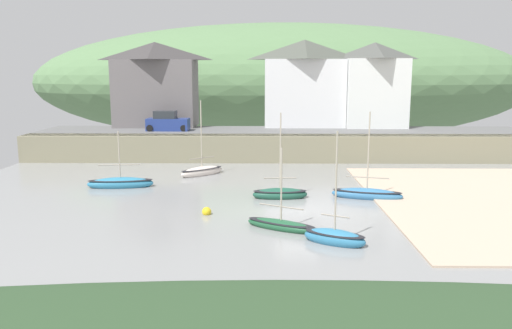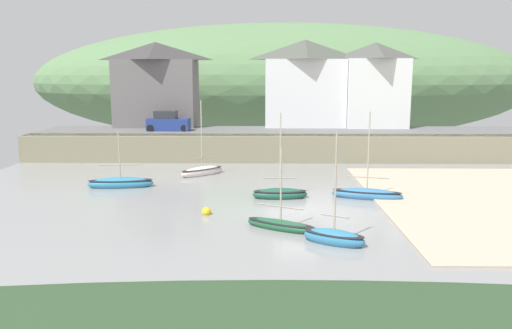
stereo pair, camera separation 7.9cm
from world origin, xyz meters
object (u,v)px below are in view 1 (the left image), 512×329
mooring_buoy (207,212)px  waterfront_building_right (374,84)px  waterfront_building_centre (304,83)px  rowboat_small_beached (335,237)px  dinghy_open_wooden (120,183)px  parked_car_near_slipway (167,122)px  sailboat_blue_trim (281,225)px  waterfront_building_left (156,84)px  fishing_boat_green (280,194)px  sailboat_white_hull (202,171)px  sailboat_far_left (367,194)px

mooring_buoy → waterfront_building_right: bearing=60.5°
waterfront_building_centre → rowboat_small_beached: waterfront_building_centre is taller
dinghy_open_wooden → parked_car_near_slipway: size_ratio=1.14×
sailboat_blue_trim → mooring_buoy: sailboat_blue_trim is taller
waterfront_building_left → waterfront_building_centre: waterfront_building_centre is taller
waterfront_building_left → parked_car_near_slipway: waterfront_building_left is taller
waterfront_building_right → mooring_buoy: bearing=-119.5°
fishing_boat_green → parked_car_near_slipway: fishing_boat_green is taller
waterfront_building_right → mooring_buoy: waterfront_building_right is taller
fishing_boat_green → sailboat_white_hull: (-5.94, 7.46, 0.02)m
waterfront_building_right → parked_car_near_slipway: waterfront_building_right is taller
dinghy_open_wooden → parked_car_near_slipway: (0.69, 14.71, 2.91)m
fishing_boat_green → rowboat_small_beached: bearing=-78.8°
rowboat_small_beached → sailboat_blue_trim: rowboat_small_beached is taller
sailboat_white_hull → parked_car_near_slipway: (-4.56, 10.26, 2.89)m
sailboat_far_left → parked_car_near_slipway: 24.12m
sailboat_white_hull → sailboat_blue_trim: bearing=-109.0°
sailboat_blue_trim → sailboat_far_left: bearing=78.0°
waterfront_building_centre → fishing_boat_green: (-3.22, -22.22, -6.69)m
rowboat_small_beached → dinghy_open_wooden: bearing=165.8°
fishing_boat_green → dinghy_open_wooden: fishing_boat_green is taller
sailboat_white_hull → waterfront_building_right: bearing=0.7°
sailboat_far_left → sailboat_white_hull: 13.74m
parked_car_near_slipway → dinghy_open_wooden: bearing=-90.8°
sailboat_far_left → sailboat_white_hull: (-11.52, 7.48, 0.02)m
waterfront_building_right → sailboat_blue_trim: (-10.68, -28.92, -6.60)m
waterfront_building_centre → sailboat_blue_trim: (-3.39, -28.92, -6.75)m
waterfront_building_centre → sailboat_far_left: size_ratio=1.56×
parked_car_near_slipway → mooring_buoy: 22.76m
waterfront_building_centre → sailboat_white_hull: waterfront_building_centre is taller
waterfront_building_left → waterfront_building_right: (22.96, 0.00, -0.03)m
sailboat_far_left → sailboat_blue_trim: size_ratio=1.32×
sailboat_blue_trim → mooring_buoy: bearing=175.3°
sailboat_blue_trim → waterfront_building_left: bearing=141.7°
waterfront_building_left → fishing_boat_green: 26.30m
waterfront_building_centre → sailboat_far_left: bearing=-83.9°
waterfront_building_centre → parked_car_near_slipway: size_ratio=2.16×
sailboat_white_hull → dinghy_open_wooden: size_ratio=1.29×
sailboat_white_hull → sailboat_far_left: bearing=-74.2°
sailboat_blue_trim → mooring_buoy: 4.96m
fishing_boat_green → parked_car_near_slipway: size_ratio=1.37×
parked_car_near_slipway → rowboat_small_beached: bearing=-62.5°
sailboat_blue_trim → parked_car_near_slipway: (-10.33, 24.42, 2.98)m
rowboat_small_beached → parked_car_near_slipway: rowboat_small_beached is taller
sailboat_white_hull → sailboat_blue_trim: size_ratio=1.39×
waterfront_building_right → dinghy_open_wooden: (-21.70, -19.21, -6.53)m
waterfront_building_left → sailboat_white_hull: size_ratio=1.44×
sailboat_white_hull → mooring_buoy: 11.55m
waterfront_building_centre → rowboat_small_beached: size_ratio=1.63×
sailboat_blue_trim → fishing_boat_green: bearing=117.2°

